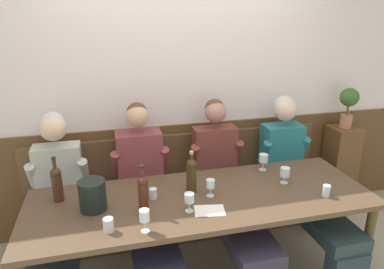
{
  "coord_description": "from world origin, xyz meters",
  "views": [
    {
      "loc": [
        -0.65,
        -2.1,
        2.06
      ],
      "look_at": [
        -0.0,
        0.45,
        1.13
      ],
      "focal_mm": 33.15,
      "sensor_mm": 36.0,
      "label": 1
    }
  ],
  "objects_px": {
    "ice_bucket": "(93,195)",
    "wine_glass_mid_right": "(263,159)",
    "wine_glass_by_bottle": "(189,199)",
    "person_center_left_seat": "(298,175)",
    "wine_bottle_clear_water": "(143,192)",
    "person_right_seat": "(57,208)",
    "water_tumbler_right": "(153,194)",
    "wine_glass_near_bucket": "(145,217)",
    "wine_glass_left_end": "(285,173)",
    "person_left_seat": "(227,188)",
    "wine_bottle_amber_mid": "(57,183)",
    "potted_plant": "(349,103)",
    "water_tumbler_left": "(326,191)",
    "water_tumbler_center": "(108,225)",
    "wine_glass_center_rear": "(210,185)",
    "wall_bench": "(182,204)",
    "wine_bottle_green_tall": "(191,174)",
    "person_center_right_seat": "(145,195)",
    "dining_table": "(202,205)"
  },
  "relations": [
    {
      "from": "wine_glass_center_rear",
      "to": "potted_plant",
      "type": "distance_m",
      "value": 1.85
    },
    {
      "from": "ice_bucket",
      "to": "water_tumbler_left",
      "type": "xyz_separation_m",
      "value": [
        1.68,
        -0.24,
        -0.06
      ]
    },
    {
      "from": "wall_bench",
      "to": "potted_plant",
      "type": "relative_size",
      "value": 6.94
    },
    {
      "from": "dining_table",
      "to": "wine_bottle_amber_mid",
      "type": "distance_m",
      "value": 1.07
    },
    {
      "from": "person_center_right_seat",
      "to": "person_right_seat",
      "type": "bearing_deg",
      "value": -178.11
    },
    {
      "from": "wall_bench",
      "to": "wine_bottle_amber_mid",
      "type": "height_order",
      "value": "wine_bottle_amber_mid"
    },
    {
      "from": "person_left_seat",
      "to": "person_center_left_seat",
      "type": "relative_size",
      "value": 1.01
    },
    {
      "from": "wine_glass_by_bottle",
      "to": "water_tumbler_center",
      "type": "xyz_separation_m",
      "value": [
        -0.55,
        -0.1,
        -0.05
      ]
    },
    {
      "from": "person_center_right_seat",
      "to": "wine_glass_left_end",
      "type": "bearing_deg",
      "value": -14.23
    },
    {
      "from": "wine_glass_by_bottle",
      "to": "water_tumbler_center",
      "type": "bearing_deg",
      "value": -169.33
    },
    {
      "from": "wine_bottle_green_tall",
      "to": "water_tumbler_right",
      "type": "distance_m",
      "value": 0.32
    },
    {
      "from": "person_right_seat",
      "to": "potted_plant",
      "type": "relative_size",
      "value": 3.14
    },
    {
      "from": "wall_bench",
      "to": "person_right_seat",
      "type": "height_order",
      "value": "person_right_seat"
    },
    {
      "from": "wine_bottle_clear_water",
      "to": "wine_glass_by_bottle",
      "type": "relative_size",
      "value": 2.52
    },
    {
      "from": "wine_glass_by_bottle",
      "to": "water_tumbler_center",
      "type": "distance_m",
      "value": 0.56
    },
    {
      "from": "water_tumbler_left",
      "to": "wine_glass_mid_right",
      "type": "bearing_deg",
      "value": 115.31
    },
    {
      "from": "person_right_seat",
      "to": "water_tumbler_right",
      "type": "distance_m",
      "value": 0.77
    },
    {
      "from": "wine_glass_by_bottle",
      "to": "water_tumbler_left",
      "type": "height_order",
      "value": "wine_glass_by_bottle"
    },
    {
      "from": "wine_glass_by_bottle",
      "to": "potted_plant",
      "type": "height_order",
      "value": "potted_plant"
    },
    {
      "from": "wall_bench",
      "to": "wine_glass_mid_right",
      "type": "xyz_separation_m",
      "value": [
        0.64,
        -0.37,
        0.57
      ]
    },
    {
      "from": "wine_bottle_clear_water",
      "to": "wine_glass_near_bucket",
      "type": "distance_m",
      "value": 0.24
    },
    {
      "from": "ice_bucket",
      "to": "wine_glass_mid_right",
      "type": "xyz_separation_m",
      "value": [
        1.42,
        0.3,
        -0.0
      ]
    },
    {
      "from": "wall_bench",
      "to": "wine_bottle_clear_water",
      "type": "height_order",
      "value": "wine_bottle_clear_water"
    },
    {
      "from": "person_right_seat",
      "to": "wine_glass_near_bucket",
      "type": "distance_m",
      "value": 0.91
    },
    {
      "from": "wine_bottle_amber_mid",
      "to": "potted_plant",
      "type": "distance_m",
      "value": 2.82
    },
    {
      "from": "person_center_left_seat",
      "to": "wine_bottle_green_tall",
      "type": "relative_size",
      "value": 3.89
    },
    {
      "from": "water_tumbler_center",
      "to": "dining_table",
      "type": "bearing_deg",
      "value": 21.72
    },
    {
      "from": "potted_plant",
      "to": "wine_bottle_green_tall",
      "type": "bearing_deg",
      "value": -160.72
    },
    {
      "from": "wine_glass_mid_right",
      "to": "wine_glass_left_end",
      "type": "bearing_deg",
      "value": -77.09
    },
    {
      "from": "person_center_left_seat",
      "to": "wine_glass_left_end",
      "type": "xyz_separation_m",
      "value": [
        -0.3,
        -0.28,
        0.19
      ]
    },
    {
      "from": "ice_bucket",
      "to": "wine_bottle_clear_water",
      "type": "relative_size",
      "value": 0.62
    },
    {
      "from": "water_tumbler_center",
      "to": "person_left_seat",
      "type": "bearing_deg",
      "value": 30.02
    },
    {
      "from": "dining_table",
      "to": "person_right_seat",
      "type": "bearing_deg",
      "value": 164.04
    },
    {
      "from": "wine_glass_by_bottle",
      "to": "wine_glass_center_rear",
      "type": "bearing_deg",
      "value": 39.36
    },
    {
      "from": "wall_bench",
      "to": "potted_plant",
      "type": "bearing_deg",
      "value": 1.15
    },
    {
      "from": "person_left_seat",
      "to": "person_center_left_seat",
      "type": "height_order",
      "value": "person_left_seat"
    },
    {
      "from": "wall_bench",
      "to": "wine_bottle_clear_water",
      "type": "distance_m",
      "value": 1.09
    },
    {
      "from": "wine_glass_mid_right",
      "to": "person_center_right_seat",
      "type": "bearing_deg",
      "value": 179.53
    },
    {
      "from": "water_tumbler_right",
      "to": "person_center_right_seat",
      "type": "bearing_deg",
      "value": 96.78
    },
    {
      "from": "wine_bottle_amber_mid",
      "to": "dining_table",
      "type": "bearing_deg",
      "value": -11.38
    },
    {
      "from": "water_tumbler_center",
      "to": "wall_bench",
      "type": "bearing_deg",
      "value": 54.33
    },
    {
      "from": "wine_glass_by_bottle",
      "to": "person_center_left_seat",
      "type": "bearing_deg",
      "value": 23.81
    },
    {
      "from": "person_left_seat",
      "to": "potted_plant",
      "type": "relative_size",
      "value": 3.18
    },
    {
      "from": "person_center_left_seat",
      "to": "wine_bottle_amber_mid",
      "type": "bearing_deg",
      "value": -176.51
    },
    {
      "from": "water_tumbler_left",
      "to": "wine_glass_left_end",
      "type": "bearing_deg",
      "value": 125.35
    },
    {
      "from": "wine_bottle_green_tall",
      "to": "wine_glass_by_bottle",
      "type": "relative_size",
      "value": 2.42
    },
    {
      "from": "wine_glass_mid_right",
      "to": "wine_glass_center_rear",
      "type": "distance_m",
      "value": 0.66
    },
    {
      "from": "wine_glass_by_bottle",
      "to": "water_tumbler_center",
      "type": "height_order",
      "value": "wine_glass_by_bottle"
    },
    {
      "from": "potted_plant",
      "to": "wall_bench",
      "type": "bearing_deg",
      "value": -178.85
    },
    {
      "from": "person_right_seat",
      "to": "water_tumbler_right",
      "type": "relative_size",
      "value": 16.34
    }
  ]
}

